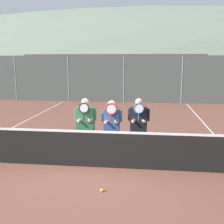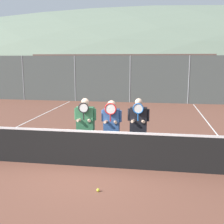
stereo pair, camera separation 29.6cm
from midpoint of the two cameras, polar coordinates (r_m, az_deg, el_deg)
ground_plane at (r=7.55m, az=-3.68°, el=-10.98°), size 120.00×120.00×0.00m
hill_distant at (r=59.01m, az=7.66°, el=7.90°), size 121.45×67.47×23.62m
clubhouse_building at (r=28.13m, az=2.66°, el=8.34°), size 16.41×5.50×3.22m
fence_back at (r=18.27m, az=4.18°, el=6.66°), size 22.17×0.06×3.01m
tennis_net at (r=7.37m, az=-3.73°, el=-7.32°), size 10.78×0.09×1.08m
court_line_left_sideline at (r=11.65m, az=-19.90°, el=-3.77°), size 0.05×16.00×0.01m
court_line_right_sideline at (r=10.50m, az=22.24°, el=-5.47°), size 0.05×16.00×0.01m
player_leftmost at (r=7.80m, az=-4.35°, el=-2.31°), size 0.61×0.34×1.73m
player_center_left at (r=7.72m, az=0.99°, el=-2.55°), size 0.56×0.34×1.68m
player_center_right at (r=7.65m, az=6.47°, el=-2.61°), size 0.59×0.34×1.76m
car_far_left at (r=23.13m, az=-12.31°, el=5.91°), size 4.20×1.91×1.88m
car_left_of_center at (r=21.65m, az=0.26°, el=5.67°), size 4.35×2.06×1.73m
car_center at (r=21.65m, az=13.61°, el=5.52°), size 4.03×1.97×1.86m
tennis_ball_on_court at (r=6.21m, az=-1.43°, el=-15.59°), size 0.07×0.07×0.07m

